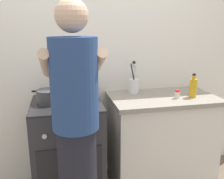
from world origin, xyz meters
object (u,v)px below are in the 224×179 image
at_px(utensil_crock, 134,84).
at_px(spice_bottle, 177,94).
at_px(stove_range, 69,149).
at_px(pot, 49,97).
at_px(oil_bottle, 193,88).
at_px(mixing_bowl, 82,95).
at_px(person, 76,133).

height_order(utensil_crock, spice_bottle, utensil_crock).
relative_size(stove_range, utensil_crock, 2.79).
distance_m(pot, oil_bottle, 1.29).
bearing_deg(stove_range, spice_bottle, -5.49).
height_order(mixing_bowl, person, person).
bearing_deg(utensil_crock, stove_range, -166.20).
bearing_deg(pot, stove_range, -1.24).
height_order(pot, spice_bottle, pot).
bearing_deg(spice_bottle, stove_range, 174.51).
relative_size(mixing_bowl, person, 0.18).
bearing_deg(person, oil_bottle, 23.17).
relative_size(stove_range, pot, 3.27).
bearing_deg(pot, utensil_crock, 11.24).
relative_size(pot, person, 0.16).
bearing_deg(oil_bottle, utensil_crock, 153.19).
relative_size(pot, oil_bottle, 1.24).
xyz_separation_m(mixing_bowl, oil_bottle, (1.01, -0.11, 0.04)).
distance_m(pot, utensil_crock, 0.81).
distance_m(pot, person, 0.60).
height_order(pot, oil_bottle, oil_bottle).
bearing_deg(person, spice_bottle, 26.16).
distance_m(utensil_crock, oil_bottle, 0.55).
height_order(mixing_bowl, oil_bottle, oil_bottle).
xyz_separation_m(mixing_bowl, spice_bottle, (0.85, -0.12, -0.01)).
relative_size(stove_range, spice_bottle, 11.25).
height_order(mixing_bowl, utensil_crock, utensil_crock).
height_order(mixing_bowl, spice_bottle, mixing_bowl).
distance_m(stove_range, pot, 0.53).
distance_m(spice_bottle, person, 1.06).
height_order(stove_range, oil_bottle, oil_bottle).
relative_size(stove_range, person, 0.53).
bearing_deg(spice_bottle, utensil_crock, 142.43).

